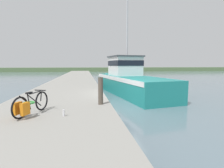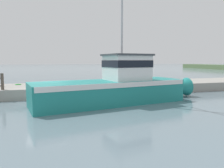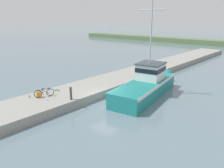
{
  "view_description": "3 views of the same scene",
  "coord_description": "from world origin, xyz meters",
  "px_view_note": "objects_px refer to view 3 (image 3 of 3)",
  "views": [
    {
      "loc": [
        -2.2,
        -10.17,
        2.47
      ],
      "look_at": [
        -0.55,
        0.43,
        1.29
      ],
      "focal_mm": 28.0,
      "sensor_mm": 36.0,
      "label": 1
    },
    {
      "loc": [
        15.31,
        0.04,
        2.83
      ],
      "look_at": [
        0.26,
        4.68,
        1.14
      ],
      "focal_mm": 35.0,
      "sensor_mm": 36.0,
      "label": 2
    },
    {
      "loc": [
        13.16,
        -13.99,
        7.68
      ],
      "look_at": [
        -0.26,
        1.15,
        1.59
      ],
      "focal_mm": 35.0,
      "sensor_mm": 36.0,
      "label": 3
    }
  ],
  "objects_px": {
    "fishing_boat_main": "(147,84)",
    "water_bottle_by_bike": "(47,100)",
    "bicycle_touring": "(42,93)",
    "water_bottle_on_curb": "(29,96)",
    "mooring_post": "(71,93)"
  },
  "relations": [
    {
      "from": "fishing_boat_main",
      "to": "water_bottle_by_bike",
      "type": "relative_size",
      "value": 55.76
    },
    {
      "from": "bicycle_touring",
      "to": "water_bottle_on_curb",
      "type": "relative_size",
      "value": 7.4
    },
    {
      "from": "fishing_boat_main",
      "to": "mooring_post",
      "type": "relative_size",
      "value": 10.45
    },
    {
      "from": "fishing_boat_main",
      "to": "water_bottle_on_curb",
      "type": "relative_size",
      "value": 53.06
    },
    {
      "from": "mooring_post",
      "to": "water_bottle_by_bike",
      "type": "height_order",
      "value": "mooring_post"
    },
    {
      "from": "fishing_boat_main",
      "to": "water_bottle_by_bike",
      "type": "bearing_deg",
      "value": -125.98
    },
    {
      "from": "mooring_post",
      "to": "water_bottle_on_curb",
      "type": "height_order",
      "value": "mooring_post"
    },
    {
      "from": "water_bottle_by_bike",
      "to": "water_bottle_on_curb",
      "type": "relative_size",
      "value": 0.95
    },
    {
      "from": "water_bottle_on_curb",
      "to": "water_bottle_by_bike",
      "type": "bearing_deg",
      "value": 18.19
    },
    {
      "from": "bicycle_touring",
      "to": "water_bottle_on_curb",
      "type": "distance_m",
      "value": 1.19
    },
    {
      "from": "bicycle_touring",
      "to": "water_bottle_by_bike",
      "type": "xyz_separation_m",
      "value": [
        1.15,
        -0.26,
        -0.25
      ]
    },
    {
      "from": "fishing_boat_main",
      "to": "water_bottle_by_bike",
      "type": "xyz_separation_m",
      "value": [
        -4.44,
        -9.07,
        -0.28
      ]
    },
    {
      "from": "water_bottle_on_curb",
      "to": "bicycle_touring",
      "type": "bearing_deg",
      "value": 49.72
    },
    {
      "from": "bicycle_touring",
      "to": "mooring_post",
      "type": "distance_m",
      "value": 2.83
    },
    {
      "from": "water_bottle_on_curb",
      "to": "mooring_post",
      "type": "bearing_deg",
      "value": 33.7
    }
  ]
}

